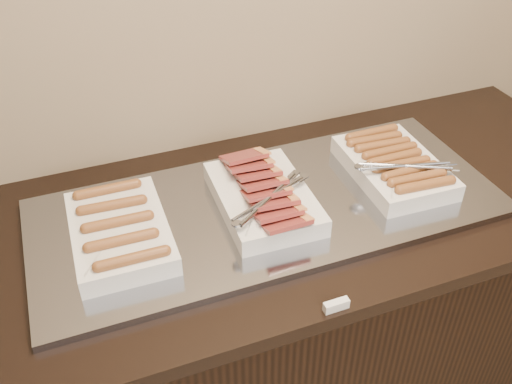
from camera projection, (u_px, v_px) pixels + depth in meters
The scene contains 6 objects.
counter at pixel (264, 325), 1.75m from camera, with size 2.06×0.76×0.90m.
warming_tray at pixel (269, 208), 1.47m from camera, with size 1.20×0.50×0.02m, color #8F929C.
dish_left at pixel (120, 231), 1.34m from camera, with size 0.23×0.33×0.07m.
dish_center at pixel (264, 196), 1.44m from camera, with size 0.26×0.36×0.09m.
dish_right at pixel (395, 165), 1.55m from camera, with size 0.27×0.34×0.08m.
label_holder at pixel (336, 305), 1.21m from camera, with size 0.06×0.02×0.02m, color silver.
Camera 1 is at (-0.44, 1.07, 1.83)m, focal length 40.00 mm.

